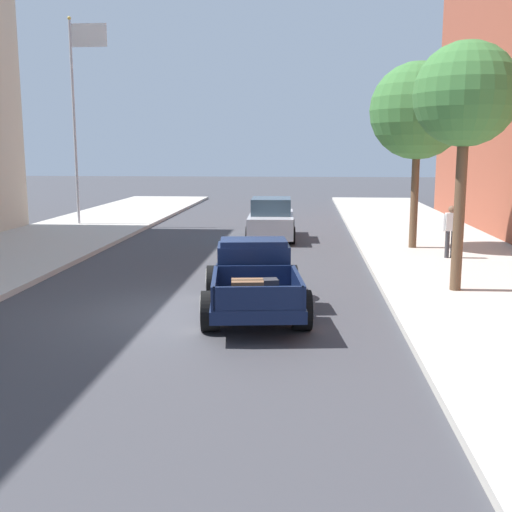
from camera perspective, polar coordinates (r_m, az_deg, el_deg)
ground_plane at (r=13.54m, az=-6.65°, el=-5.35°), size 140.00×140.00×0.00m
hotrod_truck_navy at (r=13.64m, az=-0.24°, el=-1.91°), size 2.55×5.07×1.58m
car_background_silver at (r=24.61m, az=1.42°, el=3.34°), size 1.98×4.35×1.65m
pedestrian_sidewalk_right at (r=20.34m, az=17.52°, el=2.44°), size 0.53×0.22×1.65m
flagpole at (r=29.71m, az=-16.08°, el=13.74°), size 1.74×0.16×9.16m
street_tree_nearest at (r=15.53m, az=18.75°, el=13.76°), size 2.42×2.42×5.84m
street_tree_second at (r=22.09m, az=14.71°, el=12.77°), size 3.26×3.26×6.30m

